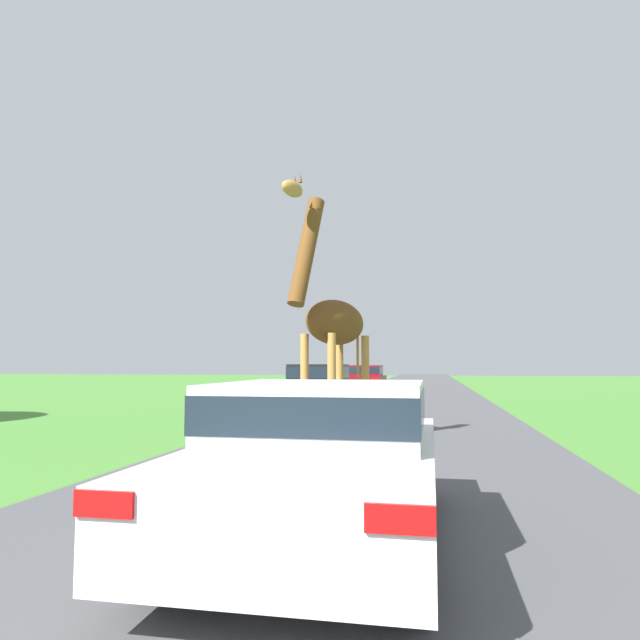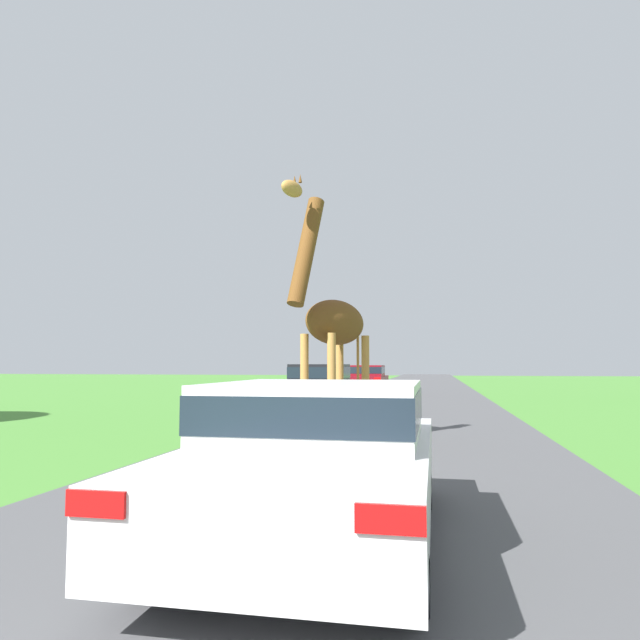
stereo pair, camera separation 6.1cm
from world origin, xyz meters
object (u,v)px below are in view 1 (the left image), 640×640
giraffe_near_road (331,321)px  car_queue_right (365,379)px  car_queue_left (319,387)px  car_lead_maroon (323,455)px

giraffe_near_road → car_queue_right: 17.76m
car_queue_right → giraffe_near_road: bearing=-85.6°
giraffe_near_road → car_queue_left: (-1.64, 7.01, -1.60)m
car_lead_maroon → car_queue_right: bearing=95.6°
giraffe_near_road → car_queue_left: bearing=-53.6°
giraffe_near_road → car_queue_left: giraffe_near_road is taller
giraffe_near_road → car_queue_right: giraffe_near_road is taller
car_queue_left → giraffe_near_road: bearing=-76.9°
car_queue_right → car_queue_left: size_ratio=1.02×
car_queue_right → car_queue_left: 10.62m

